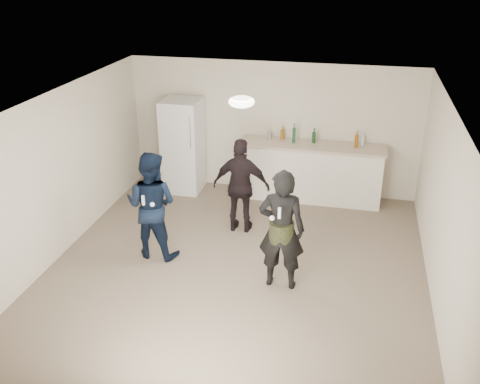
% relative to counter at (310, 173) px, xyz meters
% --- Properties ---
extents(floor, '(6.00, 6.00, 0.00)m').
position_rel_counter_xyz_m(floor, '(-0.79, -2.67, -0.53)').
color(floor, '#6B5B4C').
rests_on(floor, ground).
extents(ceiling, '(6.00, 6.00, 0.00)m').
position_rel_counter_xyz_m(ceiling, '(-0.79, -2.67, 1.98)').
color(ceiling, silver).
rests_on(ceiling, wall_back).
extents(wall_back, '(6.00, 0.00, 6.00)m').
position_rel_counter_xyz_m(wall_back, '(-0.79, 0.33, 0.72)').
color(wall_back, beige).
rests_on(wall_back, floor).
extents(wall_front, '(6.00, 0.00, 6.00)m').
position_rel_counter_xyz_m(wall_front, '(-0.79, -5.67, 0.72)').
color(wall_front, beige).
rests_on(wall_front, floor).
extents(wall_left, '(0.00, 6.00, 6.00)m').
position_rel_counter_xyz_m(wall_left, '(-3.54, -2.67, 0.72)').
color(wall_left, beige).
rests_on(wall_left, floor).
extents(wall_right, '(0.00, 6.00, 6.00)m').
position_rel_counter_xyz_m(wall_right, '(1.96, -2.67, 0.72)').
color(wall_right, beige).
rests_on(wall_right, floor).
extents(counter, '(2.60, 0.56, 1.05)m').
position_rel_counter_xyz_m(counter, '(0.00, 0.00, 0.00)').
color(counter, white).
rests_on(counter, floor).
extents(counter_top, '(2.68, 0.64, 0.04)m').
position_rel_counter_xyz_m(counter_top, '(0.00, 0.00, 0.55)').
color(counter_top, beige).
rests_on(counter_top, counter).
extents(fridge, '(0.70, 0.70, 1.80)m').
position_rel_counter_xyz_m(fridge, '(-2.46, -0.07, 0.38)').
color(fridge, white).
rests_on(fridge, floor).
extents(fridge_handle, '(0.02, 0.02, 0.60)m').
position_rel_counter_xyz_m(fridge_handle, '(-2.18, -0.44, 0.78)').
color(fridge_handle, white).
rests_on(fridge_handle, fridge).
extents(ceiling_dome, '(0.36, 0.36, 0.16)m').
position_rel_counter_xyz_m(ceiling_dome, '(-0.79, -2.37, 1.93)').
color(ceiling_dome, white).
rests_on(ceiling_dome, ceiling).
extents(shaker, '(0.08, 0.08, 0.17)m').
position_rel_counter_xyz_m(shaker, '(-0.81, 0.12, 0.65)').
color(shaker, silver).
rests_on(shaker, counter_top).
extents(man, '(0.86, 0.69, 1.68)m').
position_rel_counter_xyz_m(man, '(-2.13, -2.56, 0.31)').
color(man, '#0E1F3D').
rests_on(man, floor).
extents(woman, '(0.64, 0.42, 1.75)m').
position_rel_counter_xyz_m(woman, '(-0.10, -2.96, 0.35)').
color(woman, black).
rests_on(woman, floor).
extents(camo_shorts, '(0.34, 0.34, 0.28)m').
position_rel_counter_xyz_m(camo_shorts, '(-0.10, -2.96, 0.32)').
color(camo_shorts, '#313819').
rests_on(camo_shorts, woman).
extents(spectator, '(0.94, 0.40, 1.61)m').
position_rel_counter_xyz_m(spectator, '(-0.99, -1.49, 0.28)').
color(spectator, black).
rests_on(spectator, floor).
extents(remote_man, '(0.04, 0.04, 0.15)m').
position_rel_counter_xyz_m(remote_man, '(-2.13, -2.84, 0.53)').
color(remote_man, silver).
rests_on(remote_man, man).
extents(nunchuk_man, '(0.07, 0.07, 0.07)m').
position_rel_counter_xyz_m(nunchuk_man, '(-2.01, -2.81, 0.45)').
color(nunchuk_man, white).
rests_on(nunchuk_man, man).
extents(remote_woman, '(0.04, 0.04, 0.15)m').
position_rel_counter_xyz_m(remote_woman, '(-0.10, -3.21, 0.72)').
color(remote_woman, white).
rests_on(remote_woman, woman).
extents(nunchuk_woman, '(0.07, 0.07, 0.07)m').
position_rel_counter_xyz_m(nunchuk_woman, '(-0.20, -3.18, 0.62)').
color(nunchuk_woman, white).
rests_on(nunchuk_woman, woman).
extents(bottle_cluster, '(1.54, 0.22, 0.28)m').
position_rel_counter_xyz_m(bottle_cluster, '(0.13, 0.09, 0.67)').
color(bottle_cluster, white).
rests_on(bottle_cluster, counter_top).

